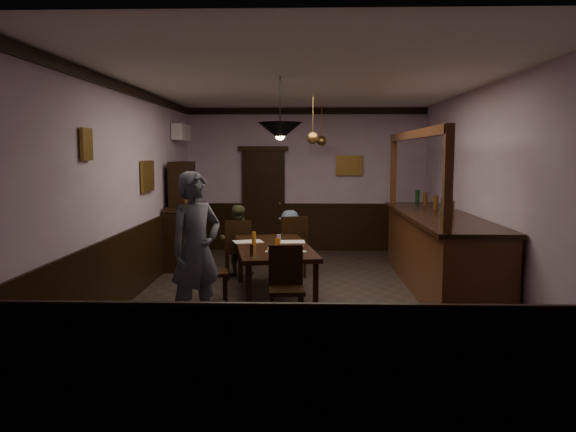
{
  "coord_description": "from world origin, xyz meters",
  "views": [
    {
      "loc": [
        -0.03,
        -7.82,
        2.04
      ],
      "look_at": [
        -0.27,
        0.22,
        1.15
      ],
      "focal_mm": 35.0,
      "sensor_mm": 36.0,
      "label": 1
    }
  ],
  "objects_px": {
    "person_seated_right": "(290,242)",
    "pendant_iron": "(280,131)",
    "chair_far_left": "(238,247)",
    "chair_near": "(286,282)",
    "chair_side": "(208,268)",
    "soda_can": "(278,243)",
    "dining_table": "(273,250)",
    "chair_far_right": "(293,244)",
    "pendant_brass_mid": "(313,138)",
    "coffee_cup": "(301,248)",
    "person_standing": "(196,250)",
    "bar_counter": "(438,249)",
    "person_seated_left": "(237,240)",
    "sideboard": "(185,224)",
    "pendant_brass_far": "(322,141)"
  },
  "relations": [
    {
      "from": "chair_far_left",
      "to": "person_seated_left",
      "type": "height_order",
      "value": "person_seated_left"
    },
    {
      "from": "person_seated_right",
      "to": "pendant_iron",
      "type": "xyz_separation_m",
      "value": [
        -0.06,
        -2.39,
        1.78
      ]
    },
    {
      "from": "chair_side",
      "to": "soda_can",
      "type": "height_order",
      "value": "chair_side"
    },
    {
      "from": "chair_far_left",
      "to": "chair_near",
      "type": "xyz_separation_m",
      "value": [
        0.87,
        -2.48,
        -0.01
      ]
    },
    {
      "from": "person_seated_right",
      "to": "pendant_iron",
      "type": "bearing_deg",
      "value": 78.66
    },
    {
      "from": "person_seated_right",
      "to": "chair_side",
      "type": "bearing_deg",
      "value": 51.41
    },
    {
      "from": "person_seated_right",
      "to": "pendant_iron",
      "type": "height_order",
      "value": "pendant_iron"
    },
    {
      "from": "person_standing",
      "to": "bar_counter",
      "type": "relative_size",
      "value": 0.43
    },
    {
      "from": "chair_far_right",
      "to": "chair_side",
      "type": "bearing_deg",
      "value": 40.66
    },
    {
      "from": "person_seated_right",
      "to": "chair_near",
      "type": "bearing_deg",
      "value": 80.72
    },
    {
      "from": "person_seated_right",
      "to": "bar_counter",
      "type": "xyz_separation_m",
      "value": [
        2.27,
        -1.01,
        0.06
      ]
    },
    {
      "from": "dining_table",
      "to": "chair_far_right",
      "type": "distance_m",
      "value": 1.35
    },
    {
      "from": "chair_side",
      "to": "soda_can",
      "type": "xyz_separation_m",
      "value": [
        0.94,
        0.23,
        0.31
      ]
    },
    {
      "from": "chair_far_right",
      "to": "person_standing",
      "type": "relative_size",
      "value": 0.56
    },
    {
      "from": "person_standing",
      "to": "person_seated_left",
      "type": "distance_m",
      "value": 2.88
    },
    {
      "from": "chair_far_right",
      "to": "pendant_iron",
      "type": "xyz_separation_m",
      "value": [
        -0.11,
        -2.11,
        1.76
      ]
    },
    {
      "from": "person_seated_right",
      "to": "pendant_brass_far",
      "type": "relative_size",
      "value": 1.35
    },
    {
      "from": "soda_can",
      "to": "bar_counter",
      "type": "height_order",
      "value": "bar_counter"
    },
    {
      "from": "chair_near",
      "to": "pendant_iron",
      "type": "distance_m",
      "value": 1.87
    },
    {
      "from": "dining_table",
      "to": "chair_far_left",
      "type": "relative_size",
      "value": 2.39
    },
    {
      "from": "chair_near",
      "to": "coffee_cup",
      "type": "height_order",
      "value": "chair_near"
    },
    {
      "from": "chair_far_left",
      "to": "pendant_brass_mid",
      "type": "distance_m",
      "value": 2.15
    },
    {
      "from": "chair_far_right",
      "to": "chair_side",
      "type": "height_order",
      "value": "chair_far_right"
    },
    {
      "from": "chair_far_right",
      "to": "chair_side",
      "type": "distance_m",
      "value": 2.02
    },
    {
      "from": "person_seated_left",
      "to": "pendant_iron",
      "type": "height_order",
      "value": "pendant_iron"
    },
    {
      "from": "dining_table",
      "to": "soda_can",
      "type": "relative_size",
      "value": 19.45
    },
    {
      "from": "chair_far_right",
      "to": "chair_near",
      "type": "distance_m",
      "value": 2.63
    },
    {
      "from": "bar_counter",
      "to": "pendant_iron",
      "type": "distance_m",
      "value": 3.21
    },
    {
      "from": "dining_table",
      "to": "pendant_brass_mid",
      "type": "bearing_deg",
      "value": 66.85
    },
    {
      "from": "pendant_brass_far",
      "to": "pendant_iron",
      "type": "bearing_deg",
      "value": -98.85
    },
    {
      "from": "chair_far_left",
      "to": "chair_near",
      "type": "relative_size",
      "value": 1.02
    },
    {
      "from": "chair_far_left",
      "to": "person_standing",
      "type": "distance_m",
      "value": 2.62
    },
    {
      "from": "person_seated_left",
      "to": "coffee_cup",
      "type": "xyz_separation_m",
      "value": [
        1.09,
        -1.96,
        0.2
      ]
    },
    {
      "from": "dining_table",
      "to": "person_seated_right",
      "type": "bearing_deg",
      "value": 83.27
    },
    {
      "from": "chair_side",
      "to": "pendant_iron",
      "type": "distance_m",
      "value": 2.13
    },
    {
      "from": "dining_table",
      "to": "soda_can",
      "type": "xyz_separation_m",
      "value": [
        0.06,
        -0.12,
        0.12
      ]
    },
    {
      "from": "soda_can",
      "to": "chair_near",
      "type": "bearing_deg",
      "value": -82.31
    },
    {
      "from": "chair_side",
      "to": "sideboard",
      "type": "xyz_separation_m",
      "value": [
        -0.86,
        2.62,
        0.27
      ]
    },
    {
      "from": "dining_table",
      "to": "coffee_cup",
      "type": "distance_m",
      "value": 0.65
    },
    {
      "from": "person_standing",
      "to": "pendant_brass_mid",
      "type": "distance_m",
      "value": 3.37
    },
    {
      "from": "soda_can",
      "to": "chair_far_right",
      "type": "bearing_deg",
      "value": 82.86
    },
    {
      "from": "chair_near",
      "to": "soda_can",
      "type": "xyz_separation_m",
      "value": [
        -0.16,
        1.18,
        0.29
      ]
    },
    {
      "from": "chair_far_right",
      "to": "chair_near",
      "type": "bearing_deg",
      "value": 74.01
    },
    {
      "from": "person_seated_left",
      "to": "coffee_cup",
      "type": "relative_size",
      "value": 14.87
    },
    {
      "from": "chair_near",
      "to": "person_seated_left",
      "type": "relative_size",
      "value": 0.8
    },
    {
      "from": "pendant_iron",
      "to": "person_seated_right",
      "type": "bearing_deg",
      "value": 88.62
    },
    {
      "from": "chair_far_left",
      "to": "soda_can",
      "type": "distance_m",
      "value": 1.51
    },
    {
      "from": "person_standing",
      "to": "pendant_brass_mid",
      "type": "relative_size",
      "value": 2.27
    },
    {
      "from": "dining_table",
      "to": "chair_side",
      "type": "height_order",
      "value": "chair_side"
    },
    {
      "from": "chair_far_left",
      "to": "dining_table",
      "type": "bearing_deg",
      "value": 107.63
    }
  ]
}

